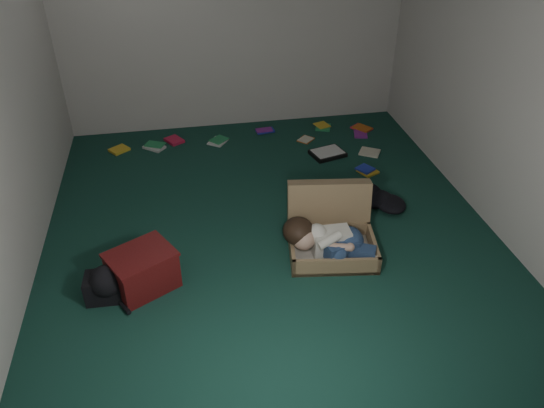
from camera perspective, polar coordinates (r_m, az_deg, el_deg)
name	(u,v)px	position (r m, az deg, el deg)	size (l,w,h in m)	color
floor	(269,227)	(4.89, -0.32, -2.44)	(4.50, 4.50, 0.00)	#143C31
wall_back	(233,18)	(6.37, -4.18, 19.29)	(4.50, 4.50, 0.00)	silver
wall_front	(359,287)	(2.38, 9.37, -8.76)	(4.50, 4.50, 0.00)	silver
wall_right	(502,77)	(4.98, 23.49, 12.45)	(4.50, 4.50, 0.00)	silver
suitcase	(331,231)	(4.60, 6.34, -2.90)	(0.82, 0.80, 0.53)	#977A53
person	(328,240)	(4.42, 6.04, -3.88)	(0.76, 0.46, 0.33)	white
maroon_bin	(143,270)	(4.28, -13.75, -6.93)	(0.61, 0.57, 0.34)	#561112
backpack	(106,286)	(4.29, -17.43, -8.42)	(0.38, 0.31, 0.23)	black
clothing_pile	(383,197)	(5.27, 11.86, 0.72)	(0.46, 0.38, 0.15)	black
paper_tray	(328,153)	(6.07, 6.00, 5.46)	(0.42, 0.36, 0.05)	black
book_scatter	(275,142)	(6.32, 0.31, 6.72)	(3.15, 1.41, 0.02)	yellow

